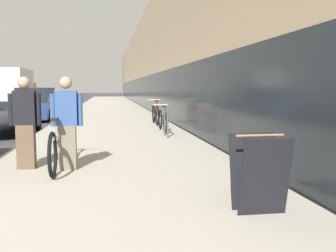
{
  "coord_description": "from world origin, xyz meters",
  "views": [
    {
      "loc": [
        5.26,
        -4.49,
        1.58
      ],
      "look_at": [
        8.09,
        13.28,
        -0.27
      ],
      "focal_mm": 40.0,
      "sensor_mm": 36.0,
      "label": 1
    }
  ],
  "objects": [
    {
      "name": "person_rider",
      "position": [
        4.54,
        2.14,
        0.97
      ],
      "size": [
        0.55,
        0.21,
        1.61
      ],
      "color": "#756B5B",
      "rests_on": "sidewalk_slab"
    },
    {
      "name": "person_bystander",
      "position": [
        3.82,
        2.32,
        0.97
      ],
      "size": [
        0.55,
        0.21,
        1.61
      ],
      "color": "brown",
      "rests_on": "sidewalk_slab"
    },
    {
      "name": "sidewalk_slab",
      "position": [
        5.38,
        21.0,
        0.08
      ],
      "size": [
        4.75,
        70.0,
        0.16
      ],
      "color": "#A39E8E",
      "rests_on": "ground"
    },
    {
      "name": "bike_rack_hoop",
      "position": [
        6.9,
        6.2,
        0.67
      ],
      "size": [
        0.05,
        0.6,
        0.84
      ],
      "color": "#4C4C51",
      "rests_on": "sidewalk_slab"
    },
    {
      "name": "sandwich_board_sign",
      "position": [
        6.95,
        -0.52,
        0.61
      ],
      "size": [
        0.56,
        0.56,
        0.9
      ],
      "color": "black",
      "rests_on": "sidewalk_slab"
    },
    {
      "name": "vintage_roadster_curbside",
      "position": [
        1.9,
        8.74,
        0.48
      ],
      "size": [
        1.7,
        3.99,
        1.1
      ],
      "color": "black",
      "rests_on": "ground"
    },
    {
      "name": "tandem_bicycle",
      "position": [
        4.38,
        2.47,
        0.55
      ],
      "size": [
        0.52,
        2.66,
        0.93
      ],
      "color": "black",
      "rests_on": "sidewalk_slab"
    },
    {
      "name": "cruiser_bike_middle",
      "position": [
        7.06,
        9.9,
        0.56
      ],
      "size": [
        0.52,
        1.84,
        0.95
      ],
      "color": "black",
      "rests_on": "sidewalk_slab"
    },
    {
      "name": "storefront_facade",
      "position": [
        12.79,
        29.0,
        3.41
      ],
      "size": [
        10.01,
        70.0,
        6.84
      ],
      "color": "tan",
      "rests_on": "ground"
    },
    {
      "name": "parked_sedan_far",
      "position": [
        1.71,
        14.93,
        0.71
      ],
      "size": [
        1.82,
        4.77,
        1.58
      ],
      "color": "navy",
      "rests_on": "ground"
    },
    {
      "name": "moving_truck",
      "position": [
        -1.68,
        24.55,
        1.47
      ],
      "size": [
        2.41,
        6.06,
        2.91
      ],
      "color": "orange",
      "rests_on": "ground"
    },
    {
      "name": "cruiser_bike_nearest",
      "position": [
        7.0,
        7.56,
        0.52
      ],
      "size": [
        0.52,
        1.8,
        0.86
      ],
      "color": "black",
      "rests_on": "sidewalk_slab"
    }
  ]
}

